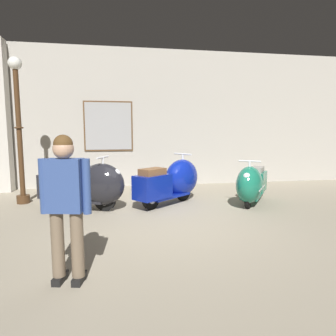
{
  "coord_description": "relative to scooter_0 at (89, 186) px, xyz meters",
  "views": [
    {
      "loc": [
        -0.88,
        -4.84,
        1.61
      ],
      "look_at": [
        0.19,
        1.49,
        0.8
      ],
      "focal_mm": 31.22,
      "sensor_mm": 36.0,
      "label": 1
    }
  ],
  "objects": [
    {
      "name": "ground_plane",
      "position": [
        1.51,
        -1.23,
        -0.51
      ],
      "size": [
        60.0,
        60.0,
        0.0
      ],
      "primitive_type": "plane",
      "color": "gray"
    },
    {
      "name": "scooter_1",
      "position": [
        1.82,
        0.28,
        -0.0
      ],
      "size": [
        1.74,
        1.54,
        1.11
      ],
      "rotation": [
        0.0,
        0.0,
        0.68
      ],
      "color": "black",
      "rests_on": "ground"
    },
    {
      "name": "scooter_0",
      "position": [
        0.0,
        0.0,
        0.0
      ],
      "size": [
        1.88,
        1.19,
        1.12
      ],
      "rotation": [
        0.0,
        0.0,
        -0.4
      ],
      "color": "black",
      "rests_on": "ground"
    },
    {
      "name": "showroom_back_wall",
      "position": [
        1.36,
        2.64,
        1.47
      ],
      "size": [
        18.0,
        0.63,
        3.97
      ],
      "color": "#ADA89E",
      "rests_on": "ground"
    },
    {
      "name": "visitor_0",
      "position": [
        0.07,
        -2.98,
        0.4
      ],
      "size": [
        0.52,
        0.3,
        1.58
      ],
      "rotation": [
        0.0,
        0.0,
        1.37
      ],
      "color": "black",
      "rests_on": "ground"
    },
    {
      "name": "lamppost",
      "position": [
        -1.53,
        0.84,
        1.23
      ],
      "size": [
        0.28,
        0.28,
        3.2
      ],
      "color": "#472D19",
      "rests_on": "ground"
    },
    {
      "name": "scooter_2",
      "position": [
        3.47,
        -0.17,
        -0.05
      ],
      "size": [
        1.35,
        1.62,
        1.01
      ],
      "rotation": [
        0.0,
        0.0,
        -2.19
      ],
      "color": "black",
      "rests_on": "ground"
    }
  ]
}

